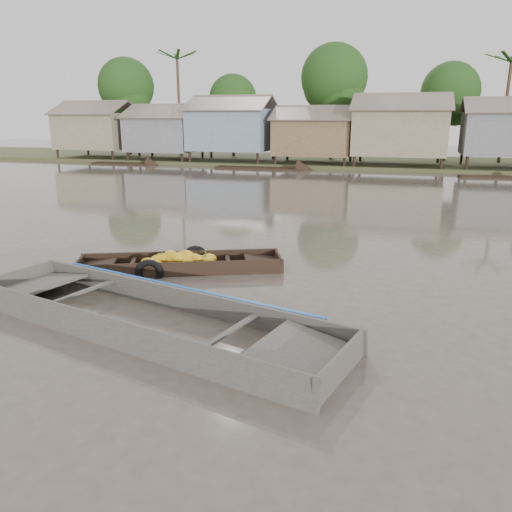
# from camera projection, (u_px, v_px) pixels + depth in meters

# --- Properties ---
(ground) EXTENTS (120.00, 120.00, 0.00)m
(ground) POSITION_uv_depth(u_px,v_px,m) (240.00, 299.00, 10.77)
(ground) COLOR #4F463C
(ground) RESTS_ON ground
(riverbank) EXTENTS (120.00, 12.47, 10.22)m
(riverbank) POSITION_uv_depth(u_px,v_px,m) (408.00, 125.00, 38.45)
(riverbank) COLOR #384723
(riverbank) RESTS_ON ground
(banana_boat) EXTENTS (5.24, 3.15, 0.73)m
(banana_boat) POSITION_uv_depth(u_px,v_px,m) (178.00, 265.00, 12.76)
(banana_boat) COLOR black
(banana_boat) RESTS_ON ground
(viewer_boat) EXTENTS (8.13, 3.92, 0.63)m
(viewer_boat) POSITION_uv_depth(u_px,v_px,m) (149.00, 323.00, 9.35)
(viewer_boat) COLOR #3E3934
(viewer_boat) RESTS_ON ground
(distant_boats) EXTENTS (47.94, 15.36, 0.35)m
(distant_boats) POSITION_uv_depth(u_px,v_px,m) (487.00, 182.00, 29.94)
(distant_boats) COLOR black
(distant_boats) RESTS_ON ground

